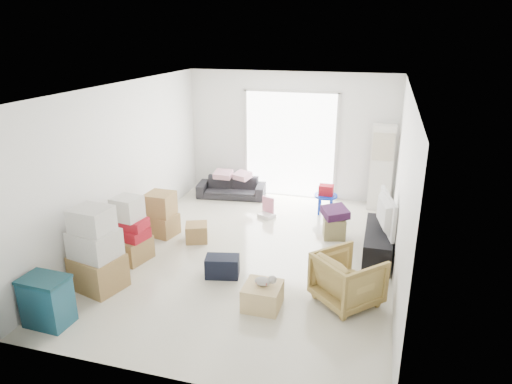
{
  "coord_description": "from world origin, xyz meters",
  "views": [
    {
      "loc": [
        1.92,
        -6.5,
        3.48
      ],
      "look_at": [
        0.02,
        0.2,
        1.01
      ],
      "focal_mm": 32.0,
      "sensor_mm": 36.0,
      "label": 1
    }
  ],
  "objects_px": {
    "ac_tower": "(381,168)",
    "sofa": "(231,184)",
    "television": "(379,226)",
    "tv_console": "(378,243)",
    "ottoman": "(334,228)",
    "armchair": "(348,277)",
    "wood_crate": "(263,296)",
    "kids_table": "(326,194)",
    "storage_bins": "(47,301)"
  },
  "relations": [
    {
      "from": "ac_tower",
      "to": "sofa",
      "type": "height_order",
      "value": "ac_tower"
    },
    {
      "from": "ac_tower",
      "to": "television",
      "type": "distance_m",
      "value": 2.21
    },
    {
      "from": "ac_tower",
      "to": "tv_console",
      "type": "relative_size",
      "value": 1.24
    },
    {
      "from": "tv_console",
      "to": "ottoman",
      "type": "relative_size",
      "value": 3.77
    },
    {
      "from": "armchair",
      "to": "ac_tower",
      "type": "bearing_deg",
      "value": -50.92
    },
    {
      "from": "ac_tower",
      "to": "wood_crate",
      "type": "height_order",
      "value": "ac_tower"
    },
    {
      "from": "ac_tower",
      "to": "kids_table",
      "type": "xyz_separation_m",
      "value": [
        -1.02,
        -0.56,
        -0.45
      ]
    },
    {
      "from": "ac_tower",
      "to": "armchair",
      "type": "height_order",
      "value": "ac_tower"
    },
    {
      "from": "tv_console",
      "to": "storage_bins",
      "type": "distance_m",
      "value": 4.92
    },
    {
      "from": "television",
      "to": "sofa",
      "type": "xyz_separation_m",
      "value": [
        -3.19,
        2.03,
        -0.25
      ]
    },
    {
      "from": "ac_tower",
      "to": "ottoman",
      "type": "distance_m",
      "value": 1.92
    },
    {
      "from": "storage_bins",
      "to": "wood_crate",
      "type": "xyz_separation_m",
      "value": [
        2.47,
        1.09,
        -0.16
      ]
    },
    {
      "from": "television",
      "to": "armchair",
      "type": "bearing_deg",
      "value": 154.49
    },
    {
      "from": "armchair",
      "to": "ottoman",
      "type": "height_order",
      "value": "armchair"
    },
    {
      "from": "storage_bins",
      "to": "kids_table",
      "type": "xyz_separation_m",
      "value": [
        2.83,
        4.62,
        0.1
      ]
    },
    {
      "from": "sofa",
      "to": "kids_table",
      "type": "height_order",
      "value": "kids_table"
    },
    {
      "from": "tv_console",
      "to": "wood_crate",
      "type": "height_order",
      "value": "tv_console"
    },
    {
      "from": "sofa",
      "to": "kids_table",
      "type": "distance_m",
      "value": 2.17
    },
    {
      "from": "tv_console",
      "to": "kids_table",
      "type": "height_order",
      "value": "kids_table"
    },
    {
      "from": "storage_bins",
      "to": "wood_crate",
      "type": "distance_m",
      "value": 2.71
    },
    {
      "from": "ac_tower",
      "to": "television",
      "type": "bearing_deg",
      "value": -88.69
    },
    {
      "from": "tv_console",
      "to": "armchair",
      "type": "xyz_separation_m",
      "value": [
        -0.36,
        -1.49,
        0.15
      ]
    },
    {
      "from": "tv_console",
      "to": "ottoman",
      "type": "bearing_deg",
      "value": 144.73
    },
    {
      "from": "storage_bins",
      "to": "armchair",
      "type": "bearing_deg",
      "value": 22.98
    },
    {
      "from": "television",
      "to": "wood_crate",
      "type": "distance_m",
      "value": 2.41
    },
    {
      "from": "armchair",
      "to": "wood_crate",
      "type": "bearing_deg",
      "value": 65.05
    },
    {
      "from": "storage_bins",
      "to": "wood_crate",
      "type": "relative_size",
      "value": 1.34
    },
    {
      "from": "ac_tower",
      "to": "television",
      "type": "xyz_separation_m",
      "value": [
        0.05,
        -2.18,
        -0.34
      ]
    },
    {
      "from": "kids_table",
      "to": "wood_crate",
      "type": "distance_m",
      "value": 3.56
    },
    {
      "from": "ottoman",
      "to": "kids_table",
      "type": "height_order",
      "value": "kids_table"
    },
    {
      "from": "armchair",
      "to": "storage_bins",
      "type": "height_order",
      "value": "armchair"
    },
    {
      "from": "ottoman",
      "to": "kids_table",
      "type": "xyz_separation_m",
      "value": [
        -0.3,
        1.09,
        0.24
      ]
    },
    {
      "from": "sofa",
      "to": "storage_bins",
      "type": "bearing_deg",
      "value": -105.48
    },
    {
      "from": "sofa",
      "to": "storage_bins",
      "type": "height_order",
      "value": "storage_bins"
    },
    {
      "from": "ac_tower",
      "to": "wood_crate",
      "type": "bearing_deg",
      "value": -108.6
    },
    {
      "from": "television",
      "to": "armchair",
      "type": "height_order",
      "value": "armchair"
    },
    {
      "from": "sofa",
      "to": "wood_crate",
      "type": "xyz_separation_m",
      "value": [
        1.77,
        -3.94,
        -0.13
      ]
    },
    {
      "from": "ottoman",
      "to": "kids_table",
      "type": "relative_size",
      "value": 0.62
    },
    {
      "from": "storage_bins",
      "to": "ottoman",
      "type": "bearing_deg",
      "value": 48.39
    },
    {
      "from": "tv_console",
      "to": "sofa",
      "type": "relative_size",
      "value": 0.96
    },
    {
      "from": "storage_bins",
      "to": "wood_crate",
      "type": "height_order",
      "value": "storage_bins"
    },
    {
      "from": "storage_bins",
      "to": "ottoman",
      "type": "xyz_separation_m",
      "value": [
        3.14,
        3.53,
        -0.14
      ]
    },
    {
      "from": "sofa",
      "to": "ac_tower",
      "type": "bearing_deg",
      "value": -4.73
    },
    {
      "from": "ac_tower",
      "to": "wood_crate",
      "type": "xyz_separation_m",
      "value": [
        -1.38,
        -4.09,
        -0.71
      ]
    },
    {
      "from": "storage_bins",
      "to": "ottoman",
      "type": "relative_size",
      "value": 1.73
    },
    {
      "from": "armchair",
      "to": "kids_table",
      "type": "relative_size",
      "value": 1.3
    },
    {
      "from": "television",
      "to": "storage_bins",
      "type": "distance_m",
      "value": 4.92
    },
    {
      "from": "sofa",
      "to": "wood_crate",
      "type": "height_order",
      "value": "sofa"
    },
    {
      "from": "television",
      "to": "tv_console",
      "type": "bearing_deg",
      "value": -12.03
    },
    {
      "from": "television",
      "to": "kids_table",
      "type": "height_order",
      "value": "television"
    }
  ]
}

